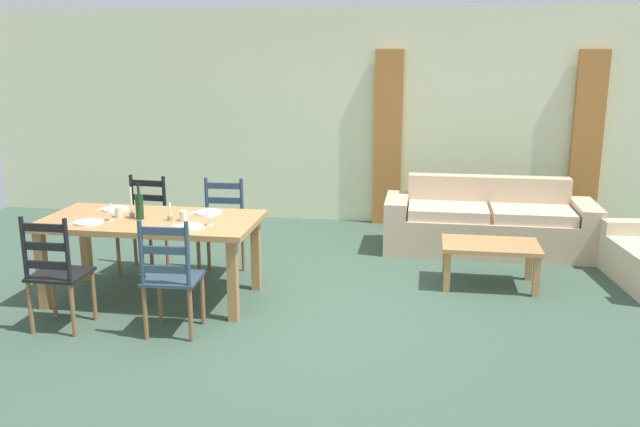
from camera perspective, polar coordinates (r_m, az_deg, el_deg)
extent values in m
cube|color=#3B5444|center=(5.89, -2.61, -8.31)|extent=(9.60, 9.60, 0.02)
cube|color=beige|center=(8.76, 1.70, 8.17)|extent=(9.60, 0.16, 2.70)
cube|color=#B17033|center=(8.59, 5.76, 6.31)|extent=(0.35, 0.08, 2.20)
cube|color=#B17033|center=(8.78, 21.66, 5.58)|extent=(0.35, 0.08, 2.20)
cube|color=#B37F4B|center=(6.13, -14.15, -0.63)|extent=(1.90, 0.96, 0.05)
cube|color=#B37F4B|center=(6.29, -22.47, -4.45)|extent=(0.08, 0.08, 0.70)
cube|color=#B37F4B|center=(5.61, -7.40, -5.65)|extent=(0.08, 0.08, 0.70)
cube|color=#B37F4B|center=(6.92, -19.24, -2.57)|extent=(0.08, 0.08, 0.70)
cube|color=#B37F4B|center=(6.30, -5.45, -3.40)|extent=(0.08, 0.08, 0.70)
cube|color=black|center=(5.79, -21.14, -4.83)|extent=(0.42, 0.40, 0.03)
cylinder|color=brown|center=(6.09, -21.63, -6.26)|extent=(0.04, 0.04, 0.43)
cylinder|color=brown|center=(5.92, -18.61, -6.58)|extent=(0.04, 0.04, 0.43)
cylinder|color=brown|center=(5.82, -23.33, -7.34)|extent=(0.04, 0.04, 0.43)
cylinder|color=brown|center=(5.64, -20.21, -7.72)|extent=(0.04, 0.04, 0.43)
cylinder|color=black|center=(5.68, -23.79, -2.69)|extent=(0.04, 0.04, 0.50)
cylinder|color=black|center=(5.49, -20.63, -2.92)|extent=(0.04, 0.04, 0.50)
cube|color=black|center=(5.62, -22.12, -4.08)|extent=(0.38, 0.02, 0.06)
cube|color=black|center=(5.58, -22.26, -2.61)|extent=(0.38, 0.02, 0.06)
cube|color=black|center=(5.54, -22.40, -1.12)|extent=(0.38, 0.02, 0.06)
cube|color=#2E4355|center=(5.44, -12.33, -5.40)|extent=(0.44, 0.42, 0.03)
cylinder|color=brown|center=(5.72, -13.41, -6.93)|extent=(0.04, 0.04, 0.43)
cylinder|color=brown|center=(5.62, -9.92, -7.15)|extent=(0.04, 0.04, 0.43)
cylinder|color=brown|center=(5.43, -14.59, -8.17)|extent=(0.04, 0.04, 0.43)
cylinder|color=brown|center=(5.31, -10.91, -8.44)|extent=(0.04, 0.04, 0.43)
cylinder|color=#2E4355|center=(5.27, -14.91, -3.18)|extent=(0.04, 0.04, 0.50)
cylinder|color=#2E4355|center=(5.15, -11.16, -3.35)|extent=(0.04, 0.04, 0.50)
cube|color=#2E4355|center=(5.24, -12.98, -4.63)|extent=(0.38, 0.04, 0.06)
cube|color=#2E4355|center=(5.20, -13.07, -3.06)|extent=(0.38, 0.04, 0.06)
cube|color=#2E4355|center=(5.16, -13.16, -1.46)|extent=(0.38, 0.04, 0.06)
cube|color=black|center=(6.99, -14.86, -1.25)|extent=(0.45, 0.43, 0.03)
cylinder|color=brown|center=(6.83, -14.07, -3.57)|extent=(0.04, 0.04, 0.43)
cylinder|color=brown|center=(6.99, -16.70, -3.33)|extent=(0.04, 0.04, 0.43)
cylinder|color=brown|center=(7.12, -12.83, -2.79)|extent=(0.04, 0.04, 0.43)
cylinder|color=brown|center=(7.28, -15.39, -2.58)|extent=(0.04, 0.04, 0.43)
cylinder|color=black|center=(6.99, -13.05, 1.08)|extent=(0.04, 0.04, 0.50)
cylinder|color=black|center=(7.16, -15.63, 1.21)|extent=(0.04, 0.04, 0.50)
cube|color=black|center=(7.10, -14.29, 0.12)|extent=(0.38, 0.05, 0.06)
cube|color=black|center=(7.07, -14.36, 1.30)|extent=(0.38, 0.05, 0.06)
cube|color=black|center=(7.04, -14.44, 2.49)|extent=(0.38, 0.05, 0.06)
cube|color=navy|center=(6.70, -8.41, -1.58)|extent=(0.44, 0.42, 0.03)
cylinder|color=brown|center=(6.56, -7.21, -3.96)|extent=(0.04, 0.04, 0.43)
cylinder|color=brown|center=(6.66, -10.22, -3.82)|extent=(0.04, 0.04, 0.43)
cylinder|color=brown|center=(6.88, -6.53, -3.11)|extent=(0.04, 0.04, 0.43)
cylinder|color=brown|center=(6.97, -9.41, -2.99)|extent=(0.04, 0.04, 0.43)
cylinder|color=navy|center=(6.75, -6.64, 0.89)|extent=(0.04, 0.04, 0.50)
cylinder|color=navy|center=(6.84, -9.57, 0.97)|extent=(0.04, 0.04, 0.50)
cube|color=navy|center=(6.82, -8.08, -0.14)|extent=(0.38, 0.04, 0.06)
cube|color=navy|center=(6.79, -8.12, 1.09)|extent=(0.38, 0.04, 0.06)
cube|color=navy|center=(6.76, -8.16, 2.33)|extent=(0.38, 0.04, 0.06)
cylinder|color=white|center=(6.09, -18.98, -0.71)|extent=(0.24, 0.24, 0.02)
cube|color=silver|center=(6.17, -20.21, -0.70)|extent=(0.02, 0.17, 0.01)
cylinder|color=white|center=(5.73, -11.00, -1.10)|extent=(0.24, 0.24, 0.02)
cube|color=silver|center=(5.78, -12.39, -1.09)|extent=(0.03, 0.17, 0.01)
cylinder|color=white|center=(6.52, -16.95, 0.37)|extent=(0.24, 0.24, 0.02)
cube|color=silver|center=(6.59, -18.12, 0.36)|extent=(0.02, 0.17, 0.01)
cylinder|color=white|center=(6.19, -9.43, 0.07)|extent=(0.24, 0.24, 0.02)
cube|color=silver|center=(6.24, -10.74, 0.07)|extent=(0.03, 0.17, 0.01)
cylinder|color=#143819|center=(6.10, -15.05, 0.56)|extent=(0.07, 0.07, 0.22)
cylinder|color=#143819|center=(6.06, -15.14, 1.94)|extent=(0.02, 0.02, 0.08)
cylinder|color=black|center=(6.05, -15.16, 2.38)|extent=(0.03, 0.03, 0.02)
cylinder|color=white|center=(6.14, -17.25, -0.52)|extent=(0.06, 0.06, 0.01)
cylinder|color=white|center=(6.13, -17.27, -0.18)|extent=(0.01, 0.01, 0.07)
cone|color=white|center=(6.12, -17.33, 0.53)|extent=(0.06, 0.06, 0.08)
cylinder|color=white|center=(5.78, -9.34, -0.95)|extent=(0.06, 0.06, 0.01)
cylinder|color=white|center=(5.77, -9.35, -0.59)|extent=(0.01, 0.01, 0.07)
cone|color=white|center=(5.75, -9.38, 0.16)|extent=(0.06, 0.06, 0.08)
cylinder|color=beige|center=(5.96, -11.48, -0.18)|extent=(0.07, 0.07, 0.09)
cylinder|color=beige|center=(6.23, -16.67, 0.11)|extent=(0.07, 0.07, 0.09)
cylinder|color=#998C66|center=(6.20, -15.63, -0.11)|extent=(0.05, 0.05, 0.04)
cylinder|color=white|center=(6.17, -15.71, 1.12)|extent=(0.02, 0.02, 0.23)
cylinder|color=#998C66|center=(6.00, -12.57, -0.38)|extent=(0.05, 0.05, 0.04)
cylinder|color=white|center=(5.99, -12.60, 0.33)|extent=(0.02, 0.02, 0.11)
cube|color=#C8AE8D|center=(7.72, 14.03, -1.70)|extent=(1.80, 0.80, 0.40)
cube|color=#C8AE8D|center=(7.96, 13.94, 0.26)|extent=(1.80, 0.20, 0.80)
cube|color=#C8AE8D|center=(7.86, 21.49, -1.30)|extent=(0.24, 0.80, 0.58)
cube|color=#C8AE8D|center=(7.67, 6.46, -0.77)|extent=(0.24, 0.80, 0.58)
cube|color=beige|center=(7.66, 17.52, -0.03)|extent=(0.86, 0.64, 0.12)
cube|color=beige|center=(7.58, 10.79, 0.22)|extent=(0.86, 0.64, 0.12)
cube|color=#B37F4B|center=(6.56, 14.25, -2.63)|extent=(0.90, 0.56, 0.04)
cube|color=#B37F4B|center=(6.37, 10.71, -4.90)|extent=(0.06, 0.06, 0.38)
cube|color=#B37F4B|center=(6.45, 17.86, -5.11)|extent=(0.06, 0.06, 0.38)
cube|color=#B37F4B|center=(6.81, 10.63, -3.67)|extent=(0.06, 0.06, 0.38)
cube|color=#B37F4B|center=(6.88, 17.31, -3.88)|extent=(0.06, 0.06, 0.38)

